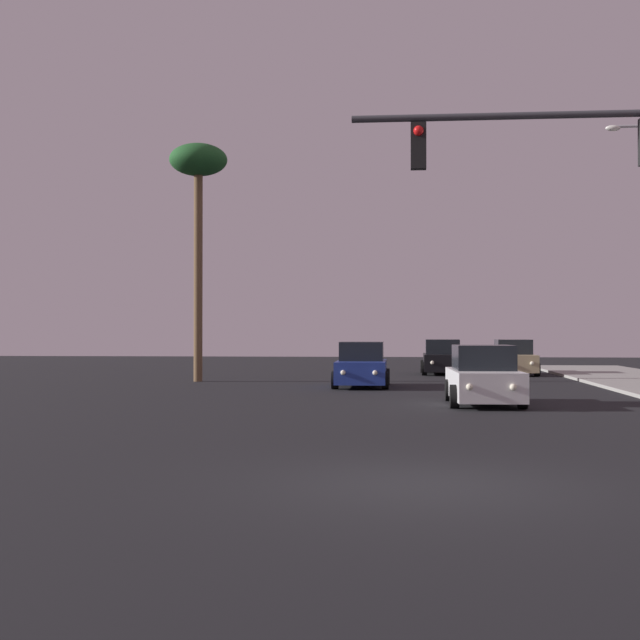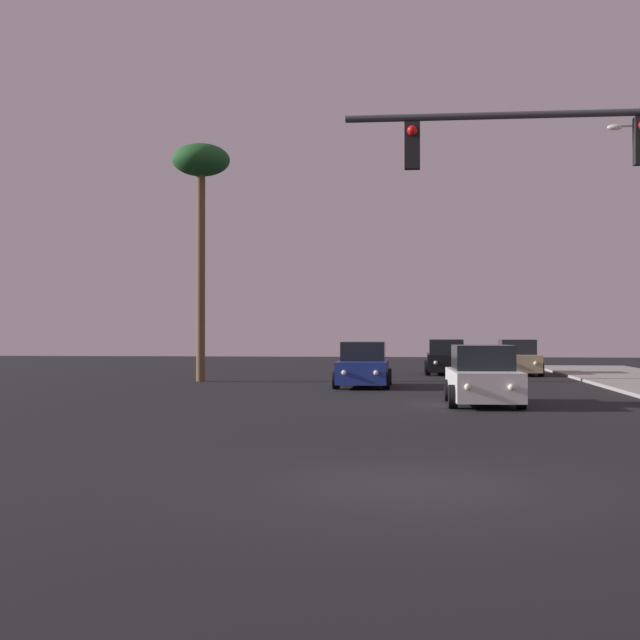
{
  "view_description": "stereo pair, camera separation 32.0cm",
  "coord_description": "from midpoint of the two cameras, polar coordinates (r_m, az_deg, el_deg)",
  "views": [
    {
      "loc": [
        -0.32,
        -12.16,
        2.07
      ],
      "look_at": [
        -2.87,
        15.85,
        2.43
      ],
      "focal_mm": 50.0,
      "sensor_mm": 36.0,
      "label": 1
    },
    {
      "loc": [
        0.0,
        -12.13,
        2.07
      ],
      "look_at": [
        -2.87,
        15.85,
        2.43
      ],
      "focal_mm": 50.0,
      "sensor_mm": 36.0,
      "label": 2
    }
  ],
  "objects": [
    {
      "name": "ground_plane",
      "position": [
        12.33,
        5.97,
        -10.41
      ],
      "size": [
        120.0,
        120.0,
        0.0
      ],
      "primitive_type": "plane",
      "color": "black"
    },
    {
      "name": "car_tan",
      "position": [
        43.32,
        12.07,
        -2.45
      ],
      "size": [
        2.04,
        4.31,
        1.68
      ],
      "rotation": [
        0.0,
        0.0,
        3.14
      ],
      "color": "tan",
      "rests_on": "ground"
    },
    {
      "name": "car_blue",
      "position": [
        33.21,
        2.41,
        -2.99
      ],
      "size": [
        2.04,
        4.31,
        1.68
      ],
      "rotation": [
        0.0,
        0.0,
        3.15
      ],
      "color": "navy",
      "rests_on": "ground"
    },
    {
      "name": "car_black",
      "position": [
        43.43,
        7.63,
        -2.45
      ],
      "size": [
        2.04,
        4.32,
        1.68
      ],
      "rotation": [
        0.0,
        0.0,
        3.13
      ],
      "color": "black",
      "rests_on": "ground"
    },
    {
      "name": "palm_tree_mid",
      "position": [
        37.7,
        -8.04,
        9.19
      ],
      "size": [
        2.4,
        2.4,
        9.85
      ],
      "color": "brown",
      "rests_on": "ground"
    },
    {
      "name": "car_white",
      "position": [
        25.59,
        10.08,
        -3.65
      ],
      "size": [
        2.04,
        4.34,
        1.68
      ],
      "rotation": [
        0.0,
        0.0,
        3.18
      ],
      "color": "silver",
      "rests_on": "ground"
    }
  ]
}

